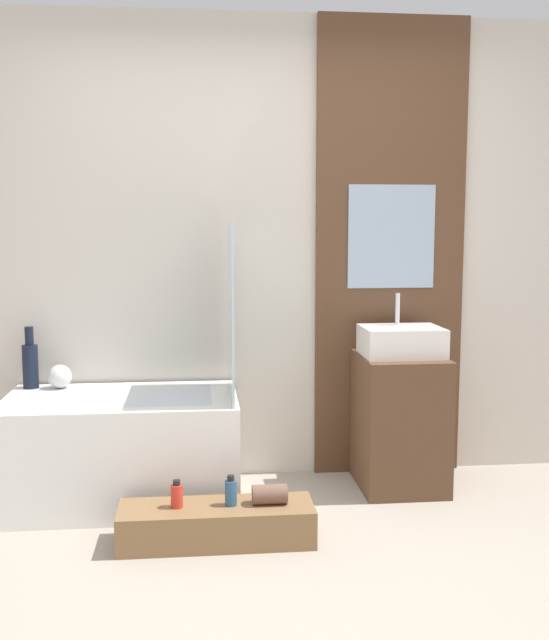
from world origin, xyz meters
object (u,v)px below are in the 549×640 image
sink (401,341)px  vase_tall_dark (30,363)px  bathtub (122,449)px  bottle_soap_primary (177,495)px  vase_round_light (60,377)px  bottle_soap_secondary (231,492)px  wooden_step_bench (217,524)px

sink → vase_tall_dark: 2.02m
bathtub → bottle_soap_primary: size_ratio=9.39×
vase_round_light → sink: bearing=-5.0°
vase_round_light → bottle_soap_primary: vase_round_light is taller
sink → bottle_soap_primary: 1.49m
vase_tall_dark → vase_round_light: size_ratio=2.62×
bathtub → bottle_soap_primary: 0.64m
vase_tall_dark → bottle_soap_secondary: size_ratio=2.40×
sink → vase_round_light: sink is taller
sink → bottle_soap_secondary: (-0.96, -0.64, -0.58)m
vase_tall_dark → bathtub: bearing=-27.2°
bathtub → bottle_soap_secondary: bathtub is taller
wooden_step_bench → bottle_soap_primary: bearing=180.0°
vase_round_light → bottle_soap_primary: 1.11m
vase_tall_dark → bottle_soap_secondary: 1.41m
wooden_step_bench → vase_tall_dark: 1.42m
wooden_step_bench → bathtub: bearing=129.9°
sink → bottle_soap_secondary: 1.30m
bathtub → vase_round_light: size_ratio=9.28×
bottle_soap_secondary → wooden_step_bench: bearing=180.0°
vase_round_light → bathtub: bearing=-34.2°
bathtub → bottle_soap_secondary: size_ratio=8.49×
sink → vase_tall_dark: sink is taller
wooden_step_bench → bottle_soap_secondary: 0.16m
sink → vase_round_light: size_ratio=3.32×
sink → bottle_soap_secondary: bearing=-146.2°
bottle_soap_primary → bottle_soap_secondary: 0.24m
wooden_step_bench → bottle_soap_primary: size_ratio=6.98×
vase_tall_dark → vase_round_light: bearing=-8.2°
bathtub → wooden_step_bench: size_ratio=1.34×
wooden_step_bench → bottle_soap_secondary: bearing=-0.0°
bathtub → vase_tall_dark: size_ratio=3.54×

